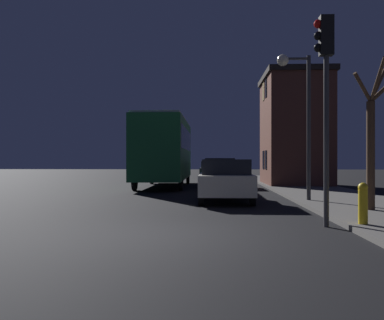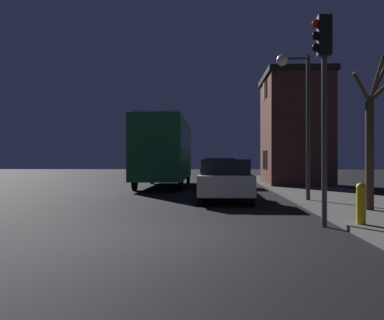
% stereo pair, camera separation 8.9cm
% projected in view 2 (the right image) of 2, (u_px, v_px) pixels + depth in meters
% --- Properties ---
extents(ground_plane, '(120.00, 120.00, 0.00)m').
position_uv_depth(ground_plane, '(160.00, 234.00, 8.69)').
color(ground_plane, black).
extents(brick_building, '(3.70, 5.60, 6.46)m').
position_uv_depth(brick_building, '(295.00, 129.00, 25.19)').
color(brick_building, brown).
rests_on(brick_building, sidewalk).
extents(streetlamp, '(1.17, 0.41, 5.11)m').
position_uv_depth(streetlamp, '(297.00, 98.00, 14.94)').
color(streetlamp, '#38383A').
rests_on(streetlamp, sidewalk).
extents(traffic_light, '(0.43, 0.24, 4.78)m').
position_uv_depth(traffic_light, '(323.00, 76.00, 9.65)').
color(traffic_light, '#38383A').
rests_on(traffic_light, ground).
extents(bare_tree, '(1.69, 1.67, 4.12)m').
position_uv_depth(bare_tree, '(372.00, 136.00, 11.93)').
color(bare_tree, '#473323').
rests_on(bare_tree, sidewalk).
extents(bus, '(2.51, 9.35, 3.82)m').
position_uv_depth(bus, '(165.00, 147.00, 24.17)').
color(bus, '#1E6B33').
rests_on(bus, ground).
extents(car_near_lane, '(1.87, 3.97, 1.54)m').
position_uv_depth(car_near_lane, '(225.00, 180.00, 15.34)').
color(car_near_lane, beige).
rests_on(car_near_lane, ground).
extents(car_mid_lane, '(1.83, 4.77, 1.61)m').
position_uv_depth(car_mid_lane, '(220.00, 172.00, 24.49)').
color(car_mid_lane, navy).
rests_on(car_mid_lane, ground).
extents(car_far_lane, '(1.84, 4.55, 1.42)m').
position_uv_depth(car_far_lane, '(213.00, 170.00, 33.33)').
color(car_far_lane, black).
rests_on(car_far_lane, ground).
extents(fire_hydrant, '(0.21, 0.21, 0.91)m').
position_uv_depth(fire_hydrant, '(361.00, 202.00, 9.29)').
color(fire_hydrant, gold).
rests_on(fire_hydrant, sidewalk).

